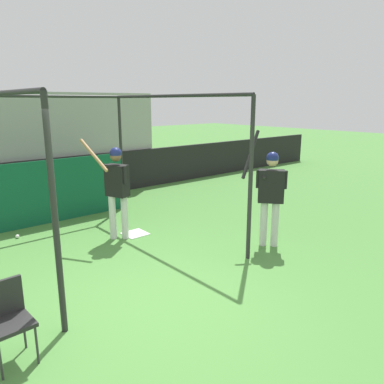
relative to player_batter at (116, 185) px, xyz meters
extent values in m
plane|color=#477F38|center=(-0.84, -2.41, -1.06)|extent=(60.00, 60.00, 0.00)
cube|color=black|center=(-0.84, 3.45, -0.48)|extent=(24.00, 0.12, 1.16)
cube|color=#195B33|center=(-0.84, 3.91, 0.15)|extent=(0.45, 0.40, 0.10)
cube|color=#195B33|center=(-0.84, 4.09, 0.38)|extent=(0.45, 0.06, 0.40)
cube|color=#195B33|center=(-0.29, 3.91, 0.15)|extent=(0.45, 0.40, 0.10)
cube|color=#195B33|center=(-0.29, 4.09, 0.38)|extent=(0.45, 0.06, 0.40)
cube|color=#195B33|center=(0.26, 3.91, 0.15)|extent=(0.45, 0.40, 0.10)
cube|color=#195B33|center=(0.26, 4.09, 0.38)|extent=(0.45, 0.06, 0.40)
cube|color=#195B33|center=(0.81, 3.91, 0.15)|extent=(0.45, 0.40, 0.10)
cube|color=#195B33|center=(0.81, 4.09, 0.38)|extent=(0.45, 0.06, 0.40)
cube|color=#195B33|center=(1.36, 3.91, 0.15)|extent=(0.45, 0.40, 0.10)
cube|color=#195B33|center=(1.36, 4.09, 0.38)|extent=(0.45, 0.06, 0.40)
cube|color=#195B33|center=(1.91, 3.91, 0.15)|extent=(0.45, 0.40, 0.10)
cube|color=#195B33|center=(1.91, 4.09, 0.38)|extent=(0.45, 0.06, 0.40)
cube|color=#195B33|center=(2.46, 3.91, 0.15)|extent=(0.45, 0.40, 0.10)
cube|color=#195B33|center=(2.46, 4.09, 0.38)|extent=(0.45, 0.06, 0.40)
cube|color=#195B33|center=(-0.29, 4.71, 0.55)|extent=(0.45, 0.40, 0.10)
cube|color=#195B33|center=(-0.29, 4.89, 0.78)|extent=(0.45, 0.06, 0.40)
cube|color=#195B33|center=(0.26, 4.71, 0.55)|extent=(0.45, 0.40, 0.10)
cube|color=#195B33|center=(0.26, 4.89, 0.78)|extent=(0.45, 0.06, 0.40)
cube|color=#195B33|center=(0.81, 4.71, 0.55)|extent=(0.45, 0.40, 0.10)
cube|color=#195B33|center=(0.81, 4.89, 0.78)|extent=(0.45, 0.06, 0.40)
cube|color=#195B33|center=(1.36, 4.71, 0.55)|extent=(0.45, 0.40, 0.10)
cube|color=#195B33|center=(1.36, 4.89, 0.78)|extent=(0.45, 0.06, 0.40)
cube|color=#195B33|center=(1.91, 4.71, 0.55)|extent=(0.45, 0.40, 0.10)
cube|color=#195B33|center=(1.91, 4.89, 0.78)|extent=(0.45, 0.06, 0.40)
cube|color=#195B33|center=(2.46, 4.71, 0.55)|extent=(0.45, 0.40, 0.10)
cube|color=#195B33|center=(2.46, 4.89, 0.78)|extent=(0.45, 0.06, 0.40)
cube|color=#195B33|center=(-0.29, 5.51, 0.95)|extent=(0.45, 0.40, 0.10)
cube|color=#195B33|center=(-0.29, 5.69, 1.18)|extent=(0.45, 0.06, 0.40)
cube|color=#195B33|center=(0.26, 5.51, 0.95)|extent=(0.45, 0.40, 0.10)
cube|color=#195B33|center=(0.26, 5.69, 1.18)|extent=(0.45, 0.06, 0.40)
cube|color=#195B33|center=(0.81, 5.51, 0.95)|extent=(0.45, 0.40, 0.10)
cube|color=#195B33|center=(0.81, 5.69, 1.18)|extent=(0.45, 0.06, 0.40)
cube|color=#195B33|center=(1.36, 5.51, 0.95)|extent=(0.45, 0.40, 0.10)
cube|color=#195B33|center=(1.36, 5.69, 1.18)|extent=(0.45, 0.06, 0.40)
cube|color=#195B33|center=(1.91, 5.51, 0.95)|extent=(0.45, 0.40, 0.10)
cube|color=#195B33|center=(1.91, 5.69, 1.18)|extent=(0.45, 0.06, 0.40)
cube|color=#195B33|center=(2.46, 5.51, 0.95)|extent=(0.45, 0.40, 0.10)
cube|color=#195B33|center=(2.46, 5.69, 1.18)|extent=(0.45, 0.06, 0.40)
cube|color=#195B33|center=(-0.29, 6.31, 1.35)|extent=(0.45, 0.40, 0.10)
cube|color=#195B33|center=(0.26, 6.31, 1.35)|extent=(0.45, 0.40, 0.10)
cube|color=#195B33|center=(0.26, 6.49, 1.58)|extent=(0.45, 0.06, 0.40)
cube|color=#195B33|center=(0.81, 6.31, 1.35)|extent=(0.45, 0.40, 0.10)
cube|color=#195B33|center=(0.81, 6.49, 1.58)|extent=(0.45, 0.06, 0.40)
cube|color=#195B33|center=(1.36, 6.31, 1.35)|extent=(0.45, 0.40, 0.10)
cube|color=#195B33|center=(1.36, 6.49, 1.58)|extent=(0.45, 0.06, 0.40)
cube|color=#195B33|center=(1.91, 6.31, 1.35)|extent=(0.45, 0.40, 0.10)
cube|color=#195B33|center=(1.91, 6.49, 1.58)|extent=(0.45, 0.06, 0.40)
cube|color=#195B33|center=(2.46, 6.31, 1.35)|extent=(0.45, 0.40, 0.10)
cube|color=#195B33|center=(2.46, 6.49, 1.58)|extent=(0.45, 0.06, 0.40)
cylinder|color=#282828|center=(-1.99, -2.24, 0.28)|extent=(0.07, 0.07, 2.68)
cylinder|color=#282828|center=(1.18, -2.24, 0.28)|extent=(0.07, 0.07, 2.68)
cylinder|color=#282828|center=(1.18, 1.83, 0.28)|extent=(0.07, 0.07, 2.68)
cylinder|color=#282828|center=(1.18, -0.21, 1.62)|extent=(0.06, 4.08, 0.06)
cylinder|color=#282828|center=(-0.41, 1.83, 1.62)|extent=(3.17, 0.06, 0.06)
cube|color=#0F5133|center=(-0.41, 1.81, -0.38)|extent=(3.10, 0.03, 1.38)
cube|color=white|center=(0.36, 0.00, -1.06)|extent=(0.44, 0.44, 0.02)
cylinder|color=silver|center=(0.10, -0.07, -0.64)|extent=(0.17, 0.17, 0.84)
cylinder|color=silver|center=(-0.08, 0.07, -0.64)|extent=(0.17, 0.17, 0.84)
cube|color=black|center=(0.01, 0.00, 0.08)|extent=(0.35, 0.48, 0.60)
sphere|color=brown|center=(0.01, 0.00, 0.54)|extent=(0.21, 0.21, 0.21)
sphere|color=navy|center=(0.01, 0.00, 0.59)|extent=(0.22, 0.22, 0.22)
cylinder|color=black|center=(0.05, -0.23, 0.21)|extent=(0.09, 0.09, 0.33)
cylinder|color=black|center=(-0.10, 0.19, 0.21)|extent=(0.09, 0.09, 0.33)
cylinder|color=#AD7F4C|center=(-0.36, 0.13, 0.57)|extent=(0.19, 0.74, 0.55)
sphere|color=#AD7F4C|center=(-0.01, 0.19, 0.32)|extent=(0.08, 0.08, 0.08)
cylinder|color=silver|center=(1.96, -2.19, -0.65)|extent=(0.18, 0.18, 0.82)
cylinder|color=silver|center=(1.83, -2.03, -0.65)|extent=(0.18, 0.18, 0.82)
cube|color=black|center=(1.90, -2.11, 0.05)|extent=(0.46, 0.48, 0.58)
sphere|color=tan|center=(1.90, -2.11, 0.51)|extent=(0.21, 0.21, 0.21)
sphere|color=navy|center=(1.90, -2.11, 0.55)|extent=(0.22, 0.22, 0.22)
cylinder|color=black|center=(2.02, -2.32, 0.18)|extent=(0.10, 0.10, 0.32)
cylinder|color=black|center=(1.72, -1.96, 0.18)|extent=(0.10, 0.10, 0.32)
cylinder|color=black|center=(1.66, -1.81, 0.61)|extent=(0.59, 0.21, 0.81)
sphere|color=black|center=(1.73, -2.07, 0.22)|extent=(0.08, 0.08, 0.08)
cube|color=black|center=(-2.59, -2.45, -0.62)|extent=(0.42, 0.42, 0.04)
cube|color=black|center=(-2.60, -2.27, -0.42)|extent=(0.40, 0.06, 0.40)
cylinder|color=#333333|center=(-2.42, -2.61, -0.84)|extent=(0.02, 0.02, 0.44)
cylinder|color=#333333|center=(-2.76, -2.63, -0.84)|extent=(0.02, 0.02, 0.44)
cylinder|color=#333333|center=(-2.43, -2.27, -0.84)|extent=(0.02, 0.02, 0.44)
sphere|color=white|center=(-1.49, 1.28, -1.03)|extent=(0.07, 0.07, 0.07)
camera|label=1|loc=(-3.36, -6.10, 1.51)|focal=35.00mm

